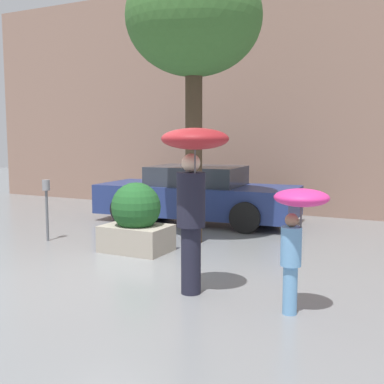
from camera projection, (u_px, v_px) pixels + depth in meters
name	position (u px, v px, depth m)	size (l,w,h in m)	color
ground_plane	(115.00, 274.00, 6.96)	(40.00, 40.00, 0.00)	slate
building_facade	(262.00, 96.00, 12.38)	(18.00, 0.30, 6.00)	#8C6B5B
planter_box	(136.00, 220.00, 8.26)	(1.14, 0.85, 1.20)	#9E9384
person_adult	(193.00, 177.00, 5.85)	(0.81, 0.81, 2.08)	#1E1E2D
person_child	(297.00, 221.00, 5.24)	(0.60, 0.60, 1.42)	#669ED1
parked_car_near	(197.00, 195.00, 11.17)	(4.71, 2.23, 1.29)	navy
street_tree	(194.00, 21.00, 8.57)	(2.45, 2.45, 5.13)	#423323
parking_meter	(46.00, 197.00, 9.06)	(0.14, 0.14, 1.17)	#595B60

